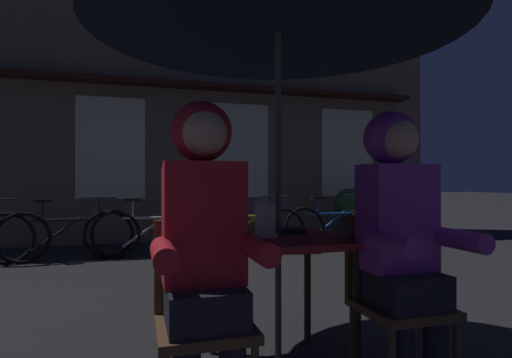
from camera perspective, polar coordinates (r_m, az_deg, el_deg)
cafe_table at (r=2.32m, az=3.09°, el=-10.44°), size 0.72×0.72×0.74m
patio_umbrella at (r=2.50m, az=3.08°, el=23.60°), size 2.10×2.10×2.31m
lantern at (r=2.27m, az=1.29°, el=-4.98°), size 0.11×0.11×0.23m
chair_left at (r=1.89m, az=-7.48°, el=-17.44°), size 0.40×0.40×0.87m
chair_right at (r=2.24m, az=18.47°, el=-14.68°), size 0.40×0.40×0.87m
person_left_hooded at (r=1.76m, az=-7.19°, el=-6.83°), size 0.45×0.56×1.40m
person_right_hooded at (r=2.13m, az=19.33°, el=-5.67°), size 0.45×0.56×1.40m
shopfront_building at (r=7.85m, az=-11.01°, el=14.81°), size 10.00×0.93×6.20m
bicycle_second at (r=5.93m, az=-24.78°, el=-7.04°), size 1.68×0.20×0.84m
bicycle_third at (r=5.84m, az=-13.95°, el=-7.16°), size 1.68×0.22×0.84m
bicycle_fourth at (r=5.92m, az=-1.10°, el=-7.08°), size 1.67×0.26×0.84m
bicycle_fifth at (r=6.50m, az=10.84°, el=-6.46°), size 1.68×0.08×0.84m
bicycle_furthest at (r=7.03m, az=17.93°, el=-5.99°), size 1.65×0.40×0.84m
book at (r=2.47m, az=4.19°, el=-7.16°), size 0.21×0.16×0.02m
potted_plant at (r=7.40m, az=12.98°, el=-4.17°), size 0.60×0.60×0.92m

